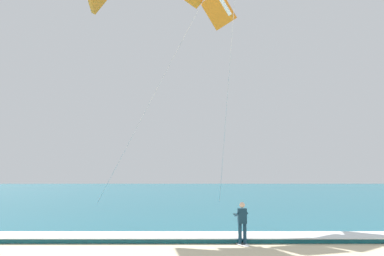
# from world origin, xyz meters

# --- Properties ---
(sea) EXTENTS (200.00, 120.00, 0.20)m
(sea) POSITION_xyz_m (0.00, 71.61, 0.10)
(sea) COLOR #146075
(sea) RESTS_ON ground
(surf_foam) EXTENTS (200.00, 2.38, 0.04)m
(surf_foam) POSITION_xyz_m (0.00, 12.61, 0.22)
(surf_foam) COLOR white
(surf_foam) RESTS_ON sea
(surfboard) EXTENTS (0.67, 1.45, 0.09)m
(surfboard) POSITION_xyz_m (-0.05, 11.28, 0.03)
(surfboard) COLOR white
(surfboard) RESTS_ON ground
(kitesurfer) EXTENTS (0.57, 0.57, 1.69)m
(kitesurfer) POSITION_xyz_m (-0.05, 11.30, 0.94)
(kitesurfer) COLOR #143347
(kitesurfer) RESTS_ON ground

